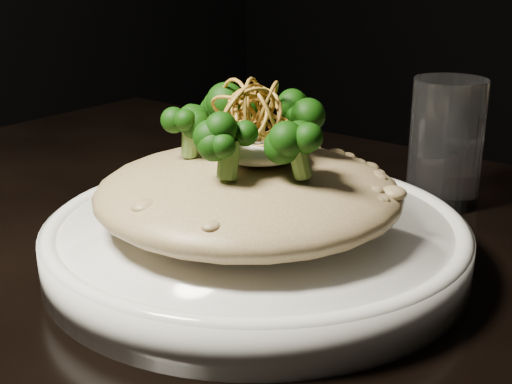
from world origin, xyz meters
The scene contains 6 objects.
plate centered at (-0.04, 0.04, 0.77)m, with size 0.30×0.30×0.03m, color white.
risotto centered at (-0.04, 0.04, 0.81)m, with size 0.22×0.22×0.05m, color brown.
broccoli centered at (-0.04, 0.04, 0.86)m, with size 0.14×0.14×0.05m, color black, non-canonical shape.
cheese centered at (-0.04, 0.04, 0.84)m, with size 0.06×0.06×0.02m, color white.
shallots centered at (-0.05, 0.04, 0.87)m, with size 0.06×0.06×0.04m, color olive, non-canonical shape.
drinking_glass centered at (0.01, 0.24, 0.81)m, with size 0.06×0.06×0.11m, color white.
Camera 1 is at (0.25, -0.34, 0.97)m, focal length 50.00 mm.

